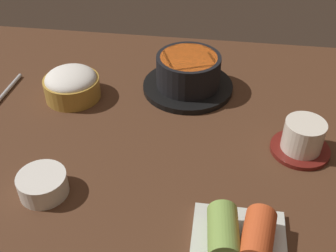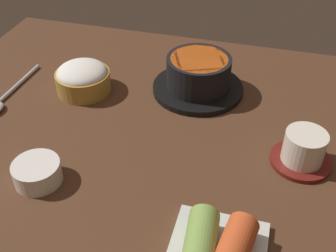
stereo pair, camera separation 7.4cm
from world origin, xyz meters
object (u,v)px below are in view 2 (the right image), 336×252
(rice_bowl, at_px, (83,78))
(kimchi_plate, at_px, (218,245))
(tea_cup_with_saucer, at_px, (303,150))
(spoon, at_px, (2,100))
(side_bowl_near, at_px, (37,172))
(stone_pot, at_px, (198,76))

(rice_bowl, relative_size, kimchi_plate, 0.86)
(tea_cup_with_saucer, relative_size, spoon, 0.52)
(tea_cup_with_saucer, relative_size, kimchi_plate, 0.79)
(side_bowl_near, bearing_deg, rice_bowl, 98.41)
(tea_cup_with_saucer, xyz_separation_m, side_bowl_near, (-0.41, -0.16, -0.01))
(tea_cup_with_saucer, bearing_deg, spoon, 178.20)
(kimchi_plate, bearing_deg, side_bowl_near, 168.51)
(stone_pot, distance_m, rice_bowl, 0.24)
(tea_cup_with_saucer, height_order, kimchi_plate, tea_cup_with_saucer)
(stone_pot, distance_m, spoon, 0.40)
(kimchi_plate, height_order, spoon, kimchi_plate)
(stone_pot, bearing_deg, spoon, -158.13)
(kimchi_plate, distance_m, spoon, 0.54)
(tea_cup_with_saucer, bearing_deg, kimchi_plate, -115.63)
(stone_pot, xyz_separation_m, kimchi_plate, (0.11, -0.38, -0.01))
(spoon, bearing_deg, tea_cup_with_saucer, -1.80)
(kimchi_plate, bearing_deg, spoon, 153.95)
(spoon, bearing_deg, kimchi_plate, -26.05)
(side_bowl_near, bearing_deg, stone_pot, 59.37)
(rice_bowl, relative_size, spoon, 0.57)
(stone_pot, height_order, side_bowl_near, stone_pot)
(stone_pot, xyz_separation_m, spoon, (-0.37, -0.15, -0.03))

